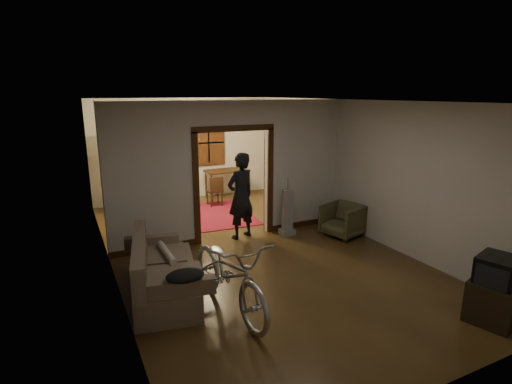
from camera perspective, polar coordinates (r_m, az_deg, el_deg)
floor at (r=7.81m, az=-0.98°, el=-8.08°), size 5.00×8.50×0.01m
ceiling at (r=7.24m, az=-1.07°, el=12.92°), size 5.00×8.50×0.01m
wall_back at (r=11.34m, az=-10.22°, el=6.01°), size 5.00×0.02×2.80m
wall_left at (r=6.76m, az=-20.60°, el=-0.07°), size 0.02×8.50×2.80m
wall_right at (r=8.73m, az=14.03°, el=3.46°), size 0.02×8.50×2.80m
partition_wall at (r=8.07m, az=-3.29°, el=3.01°), size 5.00×0.14×2.80m
door_casing at (r=8.13m, az=-3.26°, el=0.93°), size 1.74×0.20×2.32m
far_window at (r=11.49m, az=-6.82°, el=7.00°), size 0.98×0.06×1.28m
chandelier at (r=9.58m, az=-7.51°, el=10.39°), size 0.24×0.24×0.24m
light_switch at (r=8.49m, az=3.48°, el=2.52°), size 0.08×0.01×0.12m
sofa at (r=6.15m, az=-12.87°, el=-10.26°), size 1.24×2.09×0.90m
rolled_paper at (r=6.41m, az=-12.67°, el=-8.44°), size 0.11×0.84×0.11m
jacket at (r=5.26m, az=-10.09°, el=-11.68°), size 0.50×0.37×0.14m
bicycle at (r=5.57m, az=-3.82°, el=-11.48°), size 0.89×2.12×1.09m
armchair at (r=8.57m, az=12.26°, el=-3.95°), size 0.92×0.91×0.68m
tv_stand at (r=6.27m, az=30.82°, el=-13.25°), size 0.75×0.71×0.56m
crt_tv at (r=6.11m, az=31.29°, el=-9.90°), size 0.64×0.60×0.45m
vacuum at (r=8.42m, az=4.52°, el=-2.92°), size 0.34×0.29×0.99m
person at (r=8.14m, az=-2.19°, el=-0.56°), size 0.75×0.60×1.78m
oriental_rug at (r=9.90m, az=-6.09°, el=-3.26°), size 1.88×2.39×0.02m
locker at (r=10.67m, az=-15.66°, el=2.98°), size 1.11×0.85×1.98m
globe at (r=10.54m, az=-16.01°, el=8.06°), size 0.27×0.27×0.27m
desk at (r=11.35m, az=-4.41°, el=1.09°), size 1.19×0.82×0.81m
desk_chair at (r=10.62m, az=-5.95°, el=0.14°), size 0.45×0.45×0.80m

